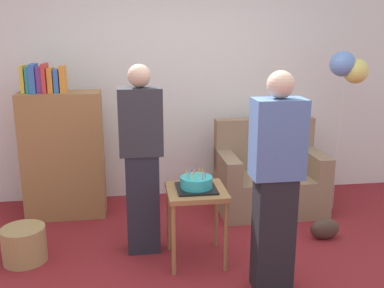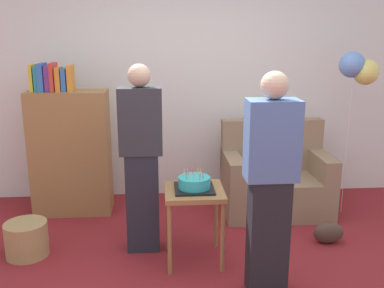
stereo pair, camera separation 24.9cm
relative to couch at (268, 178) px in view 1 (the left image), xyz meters
name	(u,v)px [view 1 (the left image)]	position (x,y,z in m)	size (l,w,h in m)	color
ground_plane	(215,285)	(-0.86, -1.41, -0.34)	(8.00, 8.00, 0.00)	maroon
wall_back	(182,80)	(-0.86, 0.64, 1.01)	(6.00, 0.10, 2.70)	silver
couch	(268,178)	(0.00, 0.00, 0.00)	(1.10, 0.70, 0.96)	#8C7054
bookshelf	(63,152)	(-2.15, 0.12, 0.35)	(0.80, 0.36, 1.58)	olive
side_table	(196,201)	(-0.94, -1.00, 0.19)	(0.48, 0.48, 0.63)	olive
birthday_cake	(196,183)	(-0.94, -1.00, 0.34)	(0.32, 0.32, 0.17)	black
person_blowing_candles	(142,160)	(-1.37, -0.76, 0.49)	(0.36, 0.22, 1.63)	#23232D
person_holding_cake	(276,183)	(-0.45, -1.50, 0.49)	(0.36, 0.22, 1.63)	black
wicker_basket	(24,244)	(-2.37, -0.82, -0.19)	(0.36, 0.36, 0.30)	#A88451
handbag	(325,229)	(0.30, -0.79, -0.24)	(0.28, 0.14, 0.20)	#473328
balloon_bunch	(349,67)	(0.77, -0.08, 1.18)	(0.40, 0.28, 1.69)	silver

